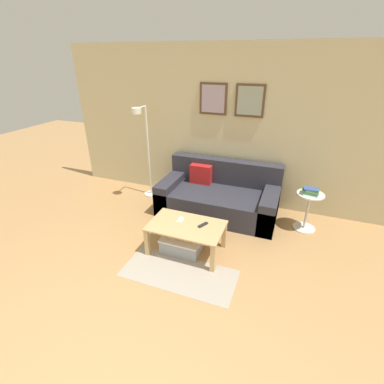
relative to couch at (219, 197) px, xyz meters
The scene contains 10 objects.
wall_back 1.14m from the couch, 106.38° to the left, with size 5.60×0.09×2.55m.
area_rug 1.64m from the couch, 90.74° to the right, with size 1.37×0.61×0.01m, color #A39989.
couch is the anchor object (origin of this frame).
coffee_table 1.18m from the couch, 94.91° to the right, with size 0.96×0.59×0.40m.
storage_bin 1.22m from the couch, 97.33° to the right, with size 0.54×0.37×0.21m.
floor_lamp 1.50m from the couch, behind, with size 0.27×0.49×1.62m.
side_table 1.36m from the couch, ahead, with size 0.38×0.38×0.58m.
book_stack 1.40m from the couch, ahead, with size 0.25×0.19×0.09m.
remote_control 1.12m from the couch, 84.66° to the right, with size 0.04×0.15×0.02m, color #232328.
cell_phone 1.11m from the couch, 101.46° to the right, with size 0.07×0.14×0.01m, color silver.
Camera 1 is at (1.19, -0.68, 2.35)m, focal length 26.00 mm.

